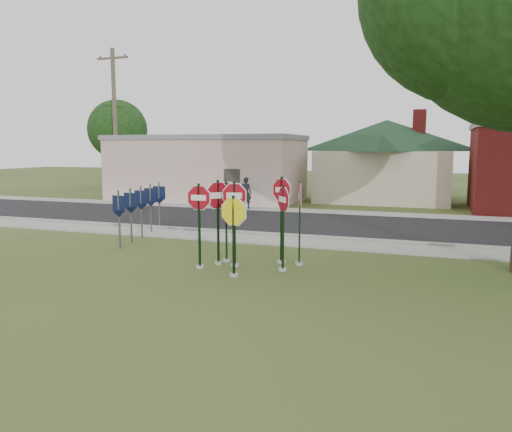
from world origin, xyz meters
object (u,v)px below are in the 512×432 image
(stop_sign_center, at_px, (235,213))
(stop_sign_left, at_px, (199,215))
(utility_pole_near, at_px, (115,123))
(stop_sign_yellow, at_px, (234,226))
(pedestrian, at_px, (246,193))

(stop_sign_center, bearing_deg, stop_sign_left, -149.04)
(stop_sign_left, bearing_deg, utility_pole_near, 131.86)
(utility_pole_near, bearing_deg, stop_sign_yellow, -46.49)
(stop_sign_center, relative_size, stop_sign_yellow, 1.13)
(utility_pole_near, bearing_deg, stop_sign_left, -48.14)
(stop_sign_left, bearing_deg, pedestrian, 105.23)
(stop_sign_yellow, xyz_separation_m, stop_sign_left, (-1.27, 0.53, 0.17))
(stop_sign_yellow, bearing_deg, stop_sign_left, 157.25)
(stop_sign_center, distance_m, stop_sign_yellow, 1.15)
(stop_sign_yellow, height_order, stop_sign_left, stop_sign_left)
(pedestrian, bearing_deg, stop_sign_yellow, 113.22)
(stop_sign_center, xyz_separation_m, stop_sign_left, (-0.87, -0.52, -0.03))
(stop_sign_yellow, bearing_deg, pedestrian, 109.51)
(stop_sign_left, distance_m, utility_pole_near, 19.50)
(stop_sign_left, relative_size, pedestrian, 1.45)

